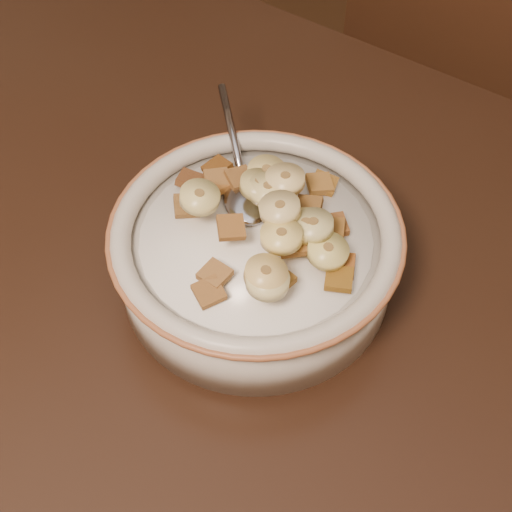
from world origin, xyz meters
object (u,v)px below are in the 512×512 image
Objects in this scene: table at (103,330)px; chair at (389,203)px; spoon at (248,201)px; cereal_bowl at (256,259)px.

table is 0.58m from chair.
spoon reaches higher than table.
cereal_bowl is (0.08, 0.10, 0.05)m from table.
chair reaches higher than cereal_bowl.
chair is at bearing 96.31° from cereal_bowl.
cereal_bowl is at bearing 90.00° from spoon.
cereal_bowl is at bearing -74.67° from chair.
spoon reaches higher than cereal_bowl.
chair is (0.04, 0.51, -0.27)m from table.
chair is at bearing 86.35° from table.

